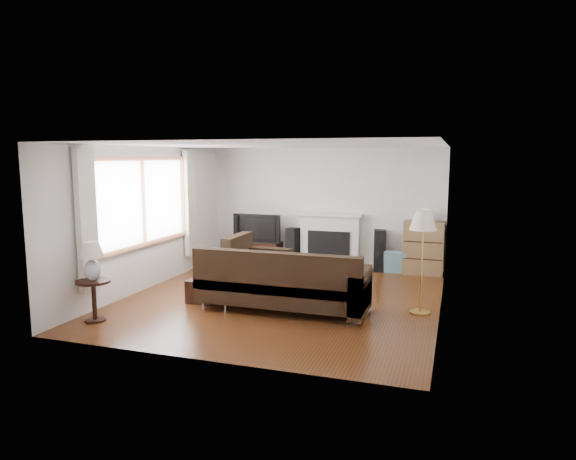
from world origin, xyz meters
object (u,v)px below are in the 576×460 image
(side_table, at_px, (94,301))
(bookshelf, at_px, (423,248))
(tv_stand, at_px, (259,252))
(floor_lamp, at_px, (422,263))
(coffee_table, at_px, (320,275))
(sectional_sofa, at_px, (283,281))

(side_table, bearing_deg, bookshelf, 46.64)
(tv_stand, relative_size, floor_lamp, 0.63)
(bookshelf, relative_size, floor_lamp, 0.69)
(tv_stand, bearing_deg, coffee_table, -41.06)
(coffee_table, relative_size, floor_lamp, 0.73)
(coffee_table, height_order, side_table, side_table)
(coffee_table, xyz_separation_m, side_table, (-2.55, -2.89, 0.08))
(tv_stand, distance_m, side_table, 4.52)
(floor_lamp, height_order, side_table, floor_lamp)
(bookshelf, relative_size, coffee_table, 0.95)
(sectional_sofa, distance_m, coffee_table, 1.55)
(bookshelf, relative_size, sectional_sofa, 0.38)
(tv_stand, bearing_deg, side_table, -99.59)
(bookshelf, xyz_separation_m, coffee_table, (-1.69, -1.59, -0.31))
(tv_stand, xyz_separation_m, side_table, (-0.75, -4.45, 0.05))
(bookshelf, height_order, coffee_table, bookshelf)
(sectional_sofa, bearing_deg, floor_lamp, 12.95)
(bookshelf, height_order, floor_lamp, floor_lamp)
(tv_stand, xyz_separation_m, floor_lamp, (3.62, -2.63, 0.53))
(coffee_table, bearing_deg, sectional_sofa, -74.43)
(tv_stand, distance_m, bookshelf, 3.49)
(floor_lamp, bearing_deg, coffee_table, 149.69)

